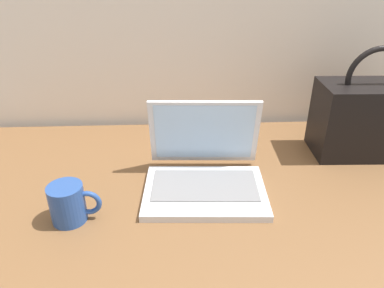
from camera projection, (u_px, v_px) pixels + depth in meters
The scene contains 4 objects.
desk at pixel (180, 188), 0.98m from camera, with size 1.60×0.76×0.03m.
laptop at pixel (206, 170), 0.95m from camera, with size 0.32×0.28×0.22m.
coffee_mug at pixel (70, 203), 0.82m from camera, with size 0.12×0.08×0.09m.
handbag at pixel (368, 118), 1.07m from camera, with size 0.30×0.17×0.33m.
Camera 1 is at (-0.00, -0.81, 0.58)m, focal length 33.60 mm.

